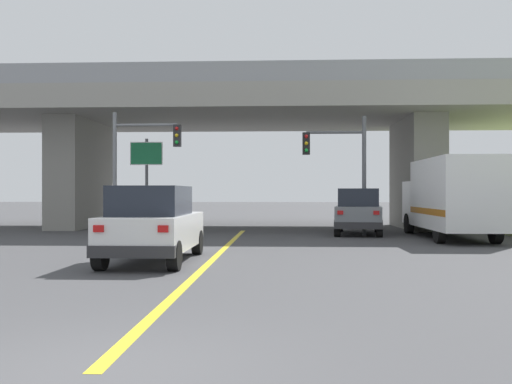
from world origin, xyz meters
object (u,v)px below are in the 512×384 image
object	(u,v)px
suv_lead	(153,224)
traffic_signal_farside	(138,156)
highway_sign	(146,163)
traffic_signal_nearside	(342,160)
suv_crossing	(358,211)
box_truck	(451,197)

from	to	relation	value
suv_lead	traffic_signal_farside	size ratio (longest dim) A/B	0.89
traffic_signal_farside	highway_sign	world-z (taller)	traffic_signal_farside
traffic_signal_farside	traffic_signal_nearside	bearing A→B (deg)	0.99
suv_crossing	traffic_signal_nearside	size ratio (longest dim) A/B	0.90
suv_crossing	traffic_signal_nearside	bearing A→B (deg)	-133.28
traffic_signal_nearside	suv_lead	bearing A→B (deg)	-121.31
suv_crossing	highway_sign	world-z (taller)	highway_sign
suv_crossing	traffic_signal_nearside	xyz separation A→B (m)	(-0.77, -0.62, 2.23)
traffic_signal_nearside	highway_sign	bearing A→B (deg)	167.14
suv_crossing	suv_lead	bearing A→B (deg)	-115.25
box_truck	traffic_signal_nearside	world-z (taller)	traffic_signal_nearside
traffic_signal_nearside	box_truck	bearing A→B (deg)	-23.19
traffic_signal_nearside	traffic_signal_farside	bearing A→B (deg)	-179.01
traffic_signal_farside	box_truck	bearing A→B (deg)	-7.04
suv_lead	suv_crossing	distance (m)	12.48
suv_crossing	highway_sign	xyz separation A→B (m)	(-9.82, 1.44, 2.22)
box_truck	traffic_signal_nearside	size ratio (longest dim) A/B	1.45
box_truck	highway_sign	distance (m)	13.80
traffic_signal_farside	suv_lead	bearing A→B (deg)	-73.33
suv_lead	suv_crossing	size ratio (longest dim) A/B	1.03
box_truck	traffic_signal_farside	size ratio (longest dim) A/B	1.40
traffic_signal_nearside	highway_sign	world-z (taller)	traffic_signal_nearside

